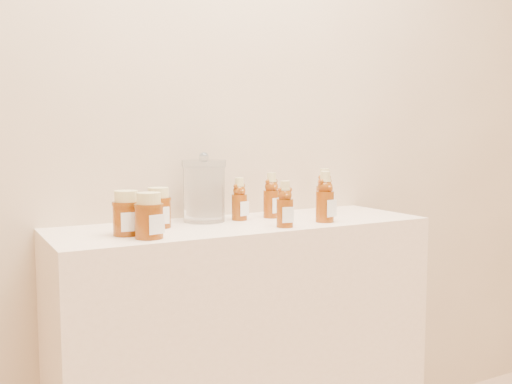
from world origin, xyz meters
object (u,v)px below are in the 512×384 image
honey_jar_left (127,213)px  glass_canister (204,188)px  display_table (244,360)px  bear_bottle_back_left (239,196)px  bear_bottle_front_left (285,201)px

honey_jar_left → glass_canister: size_ratio=0.57×
display_table → honey_jar_left: size_ratio=9.64×
bear_bottle_back_left → bear_bottle_front_left: 0.20m
honey_jar_left → glass_canister: bearing=28.3°
glass_canister → honey_jar_left: bearing=-155.8°
bear_bottle_back_left → honey_jar_left: bear_bottle_back_left is taller
display_table → bear_bottle_back_left: bear_bottle_back_left is taller
display_table → bear_bottle_front_left: 0.55m
display_table → honey_jar_left: 0.64m
bear_bottle_back_left → honey_jar_left: bearing=-179.2°
honey_jar_left → glass_canister: glass_canister is taller
display_table → bear_bottle_back_left: 0.53m
display_table → bear_bottle_front_left: (0.07, -0.13, 0.53)m
display_table → bear_bottle_back_left: (0.02, 0.06, 0.53)m
bear_bottle_front_left → glass_canister: 0.28m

